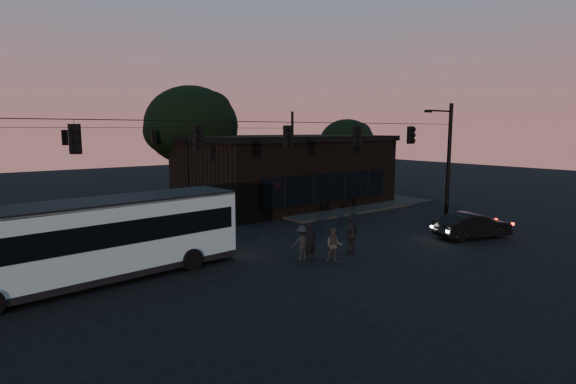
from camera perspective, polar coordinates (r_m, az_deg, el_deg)
ground at (r=18.53m, az=7.77°, el=-10.59°), size 120.00×120.00×0.00m
sidewalk_far_right at (r=36.44m, az=5.20°, el=-1.25°), size 14.00×10.00×0.15m
building at (r=35.67m, az=-0.45°, el=2.85°), size 15.40×10.41×5.40m
tree_behind at (r=38.04m, az=-12.16°, el=8.24°), size 7.60×7.60×9.43m
tree_right at (r=43.05m, az=7.47°, el=6.22°), size 5.20×5.20×6.86m
signal_rig_near at (r=20.60m, az=-0.00°, el=3.99°), size 26.24×0.30×7.50m
signal_rig_far at (r=34.63m, az=-16.59°, el=4.85°), size 26.24×0.30×7.50m
bus at (r=18.92m, az=-22.92°, el=-5.17°), size 11.41×3.44×3.17m
car at (r=26.45m, az=22.41°, el=-3.95°), size 4.47×2.78×1.39m
pedestrian_a at (r=20.26m, az=2.93°, el=-6.33°), size 0.70×0.51×1.75m
pedestrian_b at (r=20.10m, az=5.85°, el=-6.77°), size 0.95×0.94×1.55m
pedestrian_c at (r=21.43m, az=8.06°, el=-5.45°), size 1.18×0.80×1.86m
pedestrian_d at (r=20.42m, az=1.84°, el=-6.47°), size 1.16×0.93×1.57m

